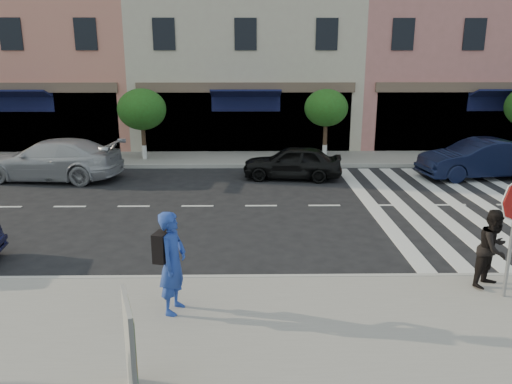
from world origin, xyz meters
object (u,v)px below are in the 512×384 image
poster_board (131,353)px  car_far_right (479,159)px  photographer (173,262)px  car_far_left (51,160)px  car_far_mid (292,162)px  walker (493,248)px

poster_board → car_far_right: size_ratio=0.32×
photographer → car_far_left: photographer is taller
car_far_left → car_far_mid: size_ratio=1.42×
walker → poster_board: walker is taller
car_far_right → photographer: bearing=-52.0°
photographer → walker: size_ratio=1.18×
photographer → car_far_mid: 10.95m
poster_board → car_far_right: bearing=32.3°
poster_board → car_far_left: bearing=95.7°
car_far_left → walker: bearing=58.6°
walker → car_far_right: size_ratio=0.34×
car_far_left → car_far_mid: (9.14, 0.00, -0.13)m
car_far_left → car_far_right: (16.33, 0.00, -0.02)m
walker → poster_board: size_ratio=1.08×
poster_board → car_far_left: poster_board is taller
car_far_left → car_far_right: size_ratio=1.16×
walker → car_far_right: bearing=29.1°
photographer → poster_board: size_ratio=1.28×
photographer → poster_board: (-0.20, -2.40, -0.23)m
car_far_mid → car_far_right: car_far_right is taller
poster_board → car_far_mid: poster_board is taller
walker → car_far_mid: walker is taller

